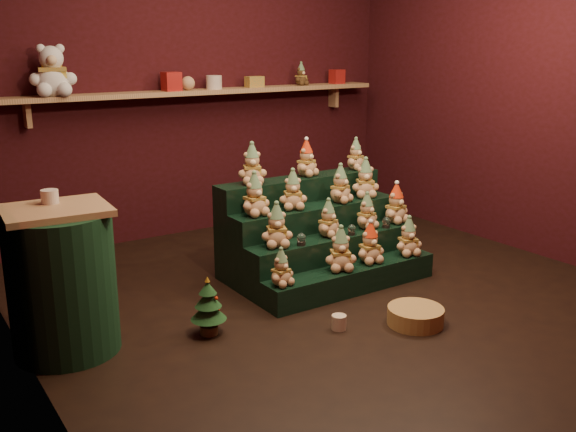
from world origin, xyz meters
TOP-DOWN VIEW (x-y plane):
  - ground at (0.00, 0.00)m, footprint 4.00×4.00m
  - back_wall at (0.00, 2.05)m, footprint 4.00×0.10m
  - right_wall at (2.05, 0.00)m, footprint 0.10×4.00m
  - back_shelf at (0.00, 1.87)m, footprint 3.60×0.26m
  - riser_tier_front at (0.18, -0.03)m, footprint 1.40×0.22m
  - riser_tier_midfront at (0.18, 0.19)m, footprint 1.40×0.22m
  - riser_tier_midback at (0.18, 0.41)m, footprint 1.40×0.22m
  - riser_tier_back at (0.18, 0.63)m, footprint 1.40×0.22m
  - teddy_0 at (-0.43, -0.04)m, footprint 0.21×0.19m
  - teddy_1 at (0.07, -0.03)m, footprint 0.29×0.27m
  - teddy_2 at (0.35, -0.02)m, footprint 0.23×0.21m
  - teddy_3 at (0.70, -0.05)m, footprint 0.25×0.23m
  - teddy_4 at (-0.31, 0.20)m, footprint 0.28×0.26m
  - teddy_5 at (0.13, 0.20)m, footprint 0.24×0.23m
  - teddy_6 at (0.50, 0.20)m, footprint 0.23×0.22m
  - teddy_7 at (0.80, 0.20)m, footprint 0.24×0.22m
  - teddy_8 at (-0.36, 0.42)m, footprint 0.23×0.22m
  - teddy_9 at (-0.03, 0.42)m, footprint 0.26×0.25m
  - teddy_10 at (0.39, 0.39)m, footprint 0.26×0.25m
  - teddy_11 at (0.66, 0.42)m, footprint 0.28×0.27m
  - teddy_12 at (-0.25, 0.63)m, footprint 0.27×0.26m
  - teddy_13 at (0.24, 0.64)m, footprint 0.25×0.24m
  - teddy_14 at (0.73, 0.64)m, footprint 0.21×0.19m
  - snow_globe_a at (-0.15, 0.13)m, footprint 0.06×0.06m
  - snow_globe_b at (0.29, 0.13)m, footprint 0.06×0.06m
  - snow_globe_c at (0.63, 0.13)m, footprint 0.06×0.06m
  - side_table at (-1.77, 0.17)m, footprint 0.60×0.60m
  - table_ornament at (-1.77, 0.27)m, footprint 0.10×0.10m
  - mini_christmas_tree at (-0.99, -0.10)m, footprint 0.22×0.22m
  - mug_left at (-0.29, -0.48)m, footprint 0.09×0.09m
  - mug_right at (0.26, -0.58)m, footprint 0.10×0.10m
  - wicker_basket at (0.16, -0.69)m, footprint 0.41×0.41m
  - white_bear at (-1.30, 1.84)m, footprint 0.41×0.38m
  - brown_bear at (1.02, 1.84)m, footprint 0.17×0.16m
  - gift_tin_red_a at (-0.32, 1.85)m, footprint 0.14×0.14m
  - gift_tin_cream at (0.09, 1.85)m, footprint 0.14×0.14m
  - gift_tin_red_b at (1.47, 1.85)m, footprint 0.12×0.12m
  - shelf_plush_ball at (-0.17, 1.85)m, footprint 0.12×0.12m
  - scarf_gift_box at (0.50, 1.85)m, footprint 0.16×0.10m

SIDE VIEW (x-z plane):
  - ground at x=0.00m, z-range 0.00..0.00m
  - mug_left at x=-0.29m, z-range 0.00..0.09m
  - mug_right at x=0.26m, z-range 0.00..0.10m
  - wicker_basket at x=0.16m, z-range 0.00..0.11m
  - riser_tier_front at x=0.18m, z-range 0.00..0.18m
  - riser_tier_midfront at x=0.18m, z-range 0.00..0.36m
  - mini_christmas_tree at x=-0.99m, z-range -0.01..0.37m
  - riser_tier_midback at x=0.18m, z-range 0.00..0.54m
  - teddy_0 at x=-0.43m, z-range 0.18..0.43m
  - teddy_3 at x=0.70m, z-range 0.18..0.47m
  - teddy_2 at x=0.35m, z-range 0.18..0.48m
  - teddy_1 at x=0.07m, z-range 0.18..0.49m
  - riser_tier_back at x=0.18m, z-range 0.00..0.72m
  - snow_globe_b at x=0.29m, z-range 0.36..0.44m
  - snow_globe_c at x=0.63m, z-range 0.36..0.44m
  - snow_globe_a at x=-0.15m, z-range 0.36..0.45m
  - side_table at x=-1.77m, z-range 0.00..0.85m
  - teddy_5 at x=0.13m, z-range 0.36..0.63m
  - teddy_6 at x=0.50m, z-range 0.36..0.63m
  - teddy_7 at x=0.80m, z-range 0.36..0.66m
  - teddy_4 at x=-0.31m, z-range 0.36..0.67m
  - teddy_10 at x=0.39m, z-range 0.54..0.83m
  - teddy_9 at x=-0.03m, z-range 0.54..0.83m
  - teddy_11 at x=0.66m, z-range 0.54..0.84m
  - teddy_8 at x=-0.36m, z-range 0.54..0.84m
  - teddy_14 at x=0.73m, z-range 0.72..0.97m
  - teddy_13 at x=0.24m, z-range 0.72..1.00m
  - teddy_12 at x=-0.25m, z-range 0.72..1.02m
  - table_ornament at x=-1.77m, z-range 0.86..0.93m
  - back_shelf at x=0.00m, z-range 1.17..1.41m
  - scarf_gift_box at x=0.50m, z-range 1.32..1.42m
  - gift_tin_cream at x=0.09m, z-range 1.32..1.44m
  - shelf_plush_ball at x=-0.17m, z-range 1.32..1.44m
  - gift_tin_red_b at x=1.47m, z-range 1.32..1.46m
  - back_wall at x=0.00m, z-range 0.00..2.80m
  - right_wall at x=2.05m, z-range 0.00..2.80m
  - gift_tin_red_a at x=-0.32m, z-range 1.32..1.48m
  - brown_bear at x=1.02m, z-range 1.32..1.53m
  - white_bear at x=-1.30m, z-range 1.32..1.81m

